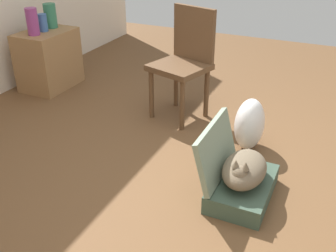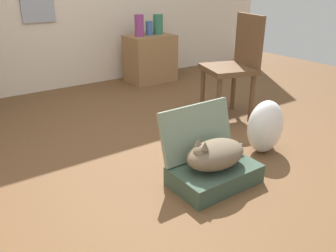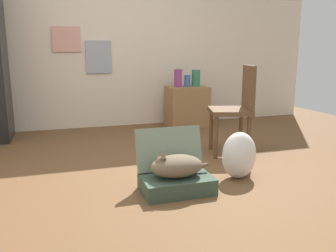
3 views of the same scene
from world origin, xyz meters
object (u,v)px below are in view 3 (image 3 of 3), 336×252
(chair, at_px, (237,106))
(suitcase_base, at_px, (176,184))
(cat, at_px, (175,166))
(plastic_bag_white, at_px, (239,155))
(side_table, at_px, (187,106))
(vase_round, at_px, (187,81))
(vase_tall, at_px, (178,78))
(vase_short, at_px, (196,78))

(chair, bearing_deg, suitcase_base, -33.22)
(cat, xyz_separation_m, plastic_bag_white, (0.64, 0.13, -0.01))
(side_table, xyz_separation_m, vase_round, (0.00, 0.01, 0.39))
(vase_tall, bearing_deg, plastic_bag_white, -95.63)
(cat, bearing_deg, vase_short, 64.34)
(vase_tall, height_order, vase_short, vase_tall)
(vase_round, bearing_deg, chair, -90.94)
(vase_round, bearing_deg, cat, -112.91)
(suitcase_base, relative_size, chair, 0.58)
(cat, bearing_deg, side_table, 67.04)
(cat, distance_m, vase_round, 2.63)
(cat, relative_size, vase_tall, 1.93)
(cat, distance_m, vase_short, 2.72)
(side_table, bearing_deg, vase_short, 10.87)
(plastic_bag_white, bearing_deg, vase_tall, 84.37)
(cat, bearing_deg, plastic_bag_white, 11.46)
(vase_tall, relative_size, chair, 0.27)
(cat, height_order, vase_short, vase_short)
(side_table, relative_size, vase_tall, 2.31)
(suitcase_base, xyz_separation_m, vase_short, (1.15, 2.41, 0.66))
(vase_tall, height_order, chair, chair)
(plastic_bag_white, relative_size, vase_tall, 1.60)
(cat, distance_m, plastic_bag_white, 0.65)
(vase_short, bearing_deg, cat, -115.66)
(plastic_bag_white, relative_size, vase_round, 2.41)
(side_table, distance_m, vase_short, 0.45)
(cat, relative_size, plastic_bag_white, 1.20)
(suitcase_base, bearing_deg, chair, 40.20)
(suitcase_base, bearing_deg, vase_short, 64.47)
(chair, bearing_deg, side_table, -164.37)
(cat, bearing_deg, suitcase_base, -3.28)
(cat, height_order, chair, chair)
(vase_tall, xyz_separation_m, vase_short, (0.30, 0.03, -0.01))
(suitcase_base, distance_m, vase_tall, 2.61)
(side_table, relative_size, chair, 0.62)
(side_table, bearing_deg, vase_tall, 179.97)
(plastic_bag_white, distance_m, vase_tall, 2.32)
(chair, bearing_deg, plastic_bag_white, -9.81)
(plastic_bag_white, xyz_separation_m, vase_short, (0.52, 2.28, 0.51))
(plastic_bag_white, height_order, chair, chair)
(cat, bearing_deg, vase_round, 67.09)
(side_table, distance_m, chair, 1.57)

